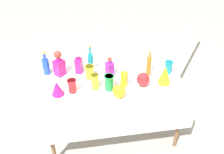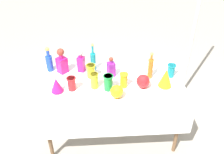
{
  "view_description": "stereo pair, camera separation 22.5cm",
  "coord_description": "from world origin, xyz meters",
  "px_view_note": "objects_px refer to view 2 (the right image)",
  "views": [
    {
      "loc": [
        -0.36,
        -2.26,
        2.48
      ],
      "look_at": [
        0.0,
        0.0,
        0.86
      ],
      "focal_mm": 40.0,
      "sensor_mm": 36.0,
      "label": 1
    },
    {
      "loc": [
        -0.14,
        -2.29,
        2.48
      ],
      "look_at": [
        0.0,
        0.0,
        0.86
      ],
      "focal_mm": 40.0,
      "sensor_mm": 36.0,
      "label": 2
    }
  ],
  "objects_px": {
    "tall_bottle_2": "(93,60)",
    "slender_vase_0": "(171,70)",
    "fluted_vase_0": "(166,78)",
    "tall_bottle_1": "(150,68)",
    "square_decanter_2": "(62,62)",
    "slender_vase_3": "(94,80)",
    "tall_bottle_0": "(49,62)",
    "slender_vase_5": "(124,80)",
    "round_bowl_0": "(117,92)",
    "slender_vase_4": "(72,83)",
    "fluted_vase_1": "(57,85)",
    "square_decanter_1": "(111,68)",
    "square_decanter_0": "(81,62)",
    "slender_vase_1": "(91,70)",
    "round_bowl_1": "(143,81)",
    "slender_vase_2": "(108,82)",
    "canopy_pole": "(193,34)"
  },
  "relations": [
    {
      "from": "tall_bottle_0",
      "to": "tall_bottle_1",
      "type": "xyz_separation_m",
      "value": [
        1.2,
        -0.23,
        0.01
      ]
    },
    {
      "from": "slender_vase_4",
      "to": "slender_vase_5",
      "type": "relative_size",
      "value": 0.93
    },
    {
      "from": "tall_bottle_0",
      "to": "square_decanter_2",
      "type": "xyz_separation_m",
      "value": [
        0.16,
        -0.05,
        0.02
      ]
    },
    {
      "from": "slender_vase_5",
      "to": "round_bowl_1",
      "type": "xyz_separation_m",
      "value": [
        0.21,
        -0.03,
        -0.01
      ]
    },
    {
      "from": "tall_bottle_2",
      "to": "fluted_vase_1",
      "type": "xyz_separation_m",
      "value": [
        -0.4,
        -0.43,
        -0.04
      ]
    },
    {
      "from": "slender_vase_5",
      "to": "round_bowl_0",
      "type": "relative_size",
      "value": 1.15
    },
    {
      "from": "tall_bottle_0",
      "to": "slender_vase_3",
      "type": "height_order",
      "value": "tall_bottle_0"
    },
    {
      "from": "fluted_vase_1",
      "to": "tall_bottle_1",
      "type": "bearing_deg",
      "value": 10.99
    },
    {
      "from": "slender_vase_0",
      "to": "fluted_vase_0",
      "type": "distance_m",
      "value": 0.23
    },
    {
      "from": "tall_bottle_2",
      "to": "fluted_vase_1",
      "type": "relative_size",
      "value": 2.02
    },
    {
      "from": "tall_bottle_1",
      "to": "square_decanter_0",
      "type": "xyz_separation_m",
      "value": [
        -0.81,
        0.19,
        -0.02
      ]
    },
    {
      "from": "tall_bottle_2",
      "to": "square_decanter_0",
      "type": "relative_size",
      "value": 1.27
    },
    {
      "from": "slender_vase_1",
      "to": "slender_vase_4",
      "type": "height_order",
      "value": "slender_vase_1"
    },
    {
      "from": "slender_vase_1",
      "to": "slender_vase_5",
      "type": "relative_size",
      "value": 0.96
    },
    {
      "from": "tall_bottle_2",
      "to": "slender_vase_2",
      "type": "xyz_separation_m",
      "value": [
        0.17,
        -0.42,
        -0.03
      ]
    },
    {
      "from": "square_decanter_0",
      "to": "slender_vase_1",
      "type": "height_order",
      "value": "square_decanter_0"
    },
    {
      "from": "fluted_vase_0",
      "to": "tall_bottle_1",
      "type": "bearing_deg",
      "value": 127.26
    },
    {
      "from": "tall_bottle_2",
      "to": "slender_vase_0",
      "type": "bearing_deg",
      "value": -12.87
    },
    {
      "from": "square_decanter_2",
      "to": "tall_bottle_1",
      "type": "bearing_deg",
      "value": -9.8
    },
    {
      "from": "slender_vase_1",
      "to": "fluted_vase_1",
      "type": "xyz_separation_m",
      "value": [
        -0.37,
        -0.26,
        0.0
      ]
    },
    {
      "from": "square_decanter_0",
      "to": "slender_vase_4",
      "type": "relative_size",
      "value": 1.77
    },
    {
      "from": "tall_bottle_2",
      "to": "square_decanter_0",
      "type": "height_order",
      "value": "tall_bottle_2"
    },
    {
      "from": "tall_bottle_1",
      "to": "round_bowl_0",
      "type": "relative_size",
      "value": 2.29
    },
    {
      "from": "slender_vase_2",
      "to": "canopy_pole",
      "type": "xyz_separation_m",
      "value": [
        1.17,
        0.78,
        0.17
      ]
    },
    {
      "from": "tall_bottle_0",
      "to": "square_decanter_0",
      "type": "xyz_separation_m",
      "value": [
        0.39,
        -0.04,
        -0.0
      ]
    },
    {
      "from": "slender_vase_4",
      "to": "canopy_pole",
      "type": "bearing_deg",
      "value": 25.66
    },
    {
      "from": "square_decanter_0",
      "to": "fluted_vase_1",
      "type": "xyz_separation_m",
      "value": [
        -0.25,
        -0.4,
        -0.03
      ]
    },
    {
      "from": "tall_bottle_2",
      "to": "square_decanter_1",
      "type": "height_order",
      "value": "tall_bottle_2"
    },
    {
      "from": "fluted_vase_0",
      "to": "fluted_vase_1",
      "type": "xyz_separation_m",
      "value": [
        -1.2,
        -0.02,
        -0.02
      ]
    },
    {
      "from": "slender_vase_5",
      "to": "slender_vase_4",
      "type": "bearing_deg",
      "value": -177.95
    },
    {
      "from": "fluted_vase_0",
      "to": "slender_vase_5",
      "type": "bearing_deg",
      "value": 177.01
    },
    {
      "from": "square_decanter_1",
      "to": "slender_vase_3",
      "type": "relative_size",
      "value": 1.4
    },
    {
      "from": "slender_vase_5",
      "to": "slender_vase_2",
      "type": "bearing_deg",
      "value": -166.47
    },
    {
      "from": "square_decanter_0",
      "to": "round_bowl_0",
      "type": "distance_m",
      "value": 0.67
    },
    {
      "from": "square_decanter_2",
      "to": "slender_vase_3",
      "type": "bearing_deg",
      "value": -40.95
    },
    {
      "from": "slender_vase_0",
      "to": "slender_vase_2",
      "type": "distance_m",
      "value": 0.78
    },
    {
      "from": "tall_bottle_2",
      "to": "canopy_pole",
      "type": "relative_size",
      "value": 0.14
    },
    {
      "from": "tall_bottle_2",
      "to": "slender_vase_1",
      "type": "bearing_deg",
      "value": -99.59
    },
    {
      "from": "slender_vase_3",
      "to": "round_bowl_0",
      "type": "bearing_deg",
      "value": -39.06
    },
    {
      "from": "square_decanter_2",
      "to": "round_bowl_1",
      "type": "distance_m",
      "value": 1.0
    },
    {
      "from": "slender_vase_2",
      "to": "slender_vase_1",
      "type": "bearing_deg",
      "value": 126.89
    },
    {
      "from": "fluted_vase_1",
      "to": "slender_vase_0",
      "type": "bearing_deg",
      "value": 9.29
    },
    {
      "from": "square_decanter_0",
      "to": "round_bowl_0",
      "type": "height_order",
      "value": "square_decanter_0"
    },
    {
      "from": "square_decanter_2",
      "to": "slender_vase_5",
      "type": "height_order",
      "value": "square_decanter_2"
    },
    {
      "from": "tall_bottle_0",
      "to": "tall_bottle_1",
      "type": "height_order",
      "value": "tall_bottle_1"
    },
    {
      "from": "tall_bottle_2",
      "to": "slender_vase_3",
      "type": "xyz_separation_m",
      "value": [
        0.01,
        -0.38,
        -0.03
      ]
    },
    {
      "from": "slender_vase_5",
      "to": "round_bowl_1",
      "type": "distance_m",
      "value": 0.21
    },
    {
      "from": "round_bowl_0",
      "to": "round_bowl_1",
      "type": "relative_size",
      "value": 0.93
    },
    {
      "from": "tall_bottle_1",
      "to": "square_decanter_2",
      "type": "height_order",
      "value": "tall_bottle_1"
    },
    {
      "from": "fluted_vase_0",
      "to": "round_bowl_0",
      "type": "relative_size",
      "value": 1.52
    }
  ]
}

